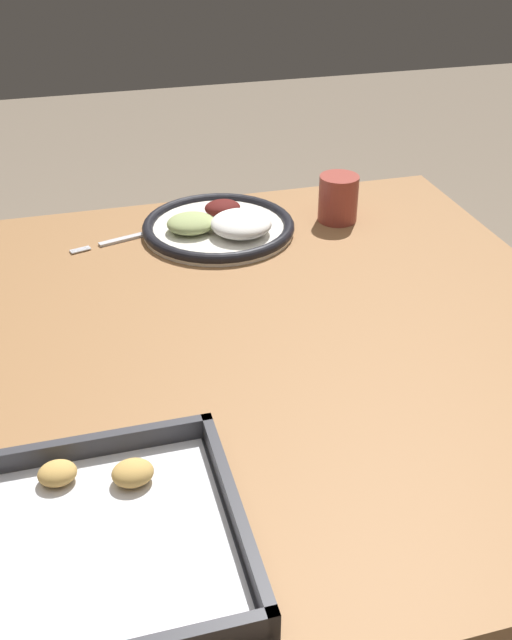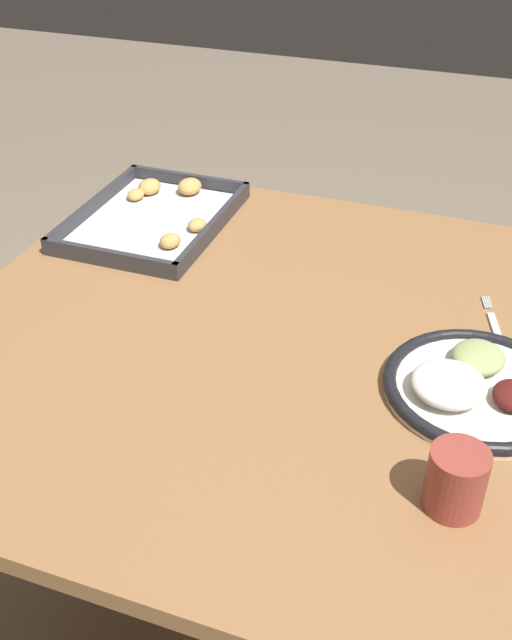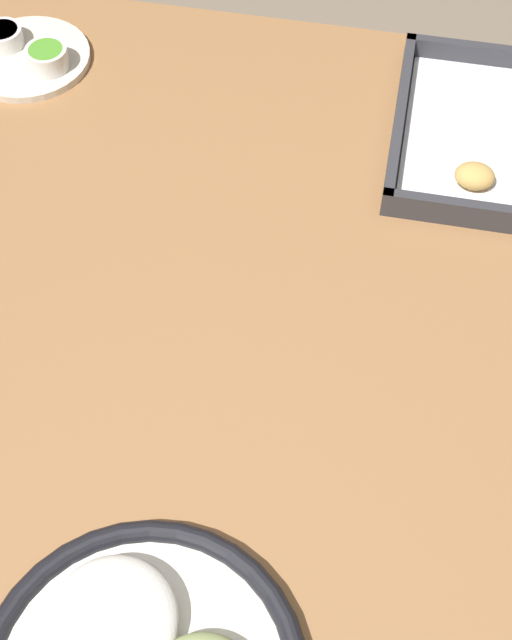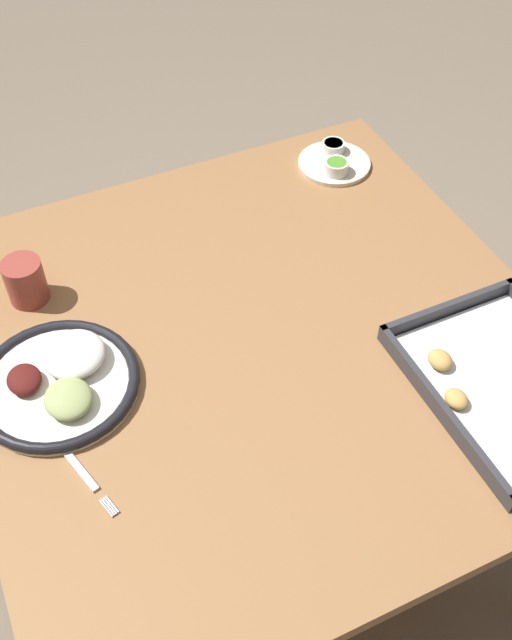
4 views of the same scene
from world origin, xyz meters
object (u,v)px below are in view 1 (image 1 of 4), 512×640
object	(u,v)px
baking_tray	(41,554)
drinking_cup	(338,198)
fork	(128,238)
dinner_plate	(220,226)

from	to	relation	value
baking_tray	drinking_cup	xyz separation A→B (m)	(-0.56, -0.68, 0.03)
fork	baking_tray	world-z (taller)	baking_tray
dinner_plate	drinking_cup	world-z (taller)	drinking_cup
fork	drinking_cup	xyz separation A→B (m)	(-0.39, 0.02, 0.04)
dinner_plate	baking_tray	xyz separation A→B (m)	(0.34, 0.68, -0.00)
dinner_plate	drinking_cup	distance (m)	0.23
baking_tray	drinking_cup	bearing A→B (deg)	-129.63
baking_tray	dinner_plate	bearing A→B (deg)	-116.28
fork	drinking_cup	world-z (taller)	drinking_cup
fork	dinner_plate	bearing A→B (deg)	157.87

